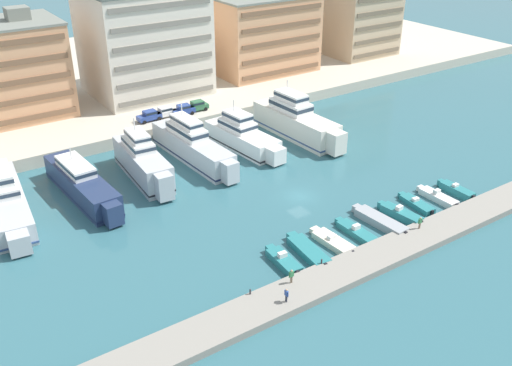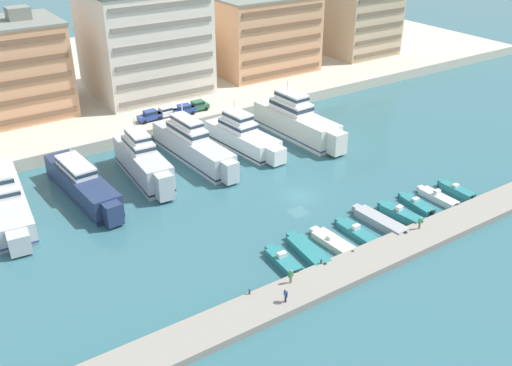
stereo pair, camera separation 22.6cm
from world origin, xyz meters
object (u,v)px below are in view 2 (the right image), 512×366
at_px(yacht_navy_left, 82,184).
at_px(pedestrian_mid_deck, 291,275).
at_px(motorboat_teal_far_left, 283,261).
at_px(pedestrian_far_side, 420,222).
at_px(motorboat_grey_center, 380,221).
at_px(motorboat_teal_mid_right, 416,204).
at_px(yacht_ivory_center_right, 297,121).
at_px(yacht_silver_center_left, 193,145).
at_px(motorboat_cream_mid_left, 332,242).
at_px(motorboat_teal_center_left, 357,232).
at_px(motorboat_white_right, 438,197).
at_px(pedestrian_near_edge, 286,294).
at_px(yacht_silver_far_left, 6,199).
at_px(car_white_left, 165,112).
at_px(yacht_white_center, 243,136).
at_px(motorboat_teal_center_right, 400,214).
at_px(car_green_center_left, 197,105).
at_px(car_blue_mid_left, 184,109).
at_px(car_blue_far_left, 150,115).
at_px(yacht_silver_mid_left, 143,162).
at_px(motorboat_teal_far_right, 456,190).
at_px(motorboat_teal_left, 307,251).

relative_size(yacht_navy_left, pedestrian_mid_deck, 12.44).
bearing_deg(motorboat_teal_far_left, pedestrian_far_side, -13.69).
distance_m(motorboat_grey_center, pedestrian_far_side, 5.00).
bearing_deg(motorboat_teal_mid_right, yacht_ivory_center_right, 87.49).
height_order(yacht_navy_left, yacht_silver_center_left, yacht_silver_center_left).
bearing_deg(motorboat_cream_mid_left, motorboat_teal_center_left, -1.84).
xyz_separation_m(motorboat_white_right, pedestrian_near_edge, (-30.09, -6.42, 1.29)).
bearing_deg(yacht_silver_far_left, pedestrian_near_edge, -62.09).
relative_size(yacht_silver_far_left, motorboat_teal_mid_right, 3.64).
height_order(yacht_ivory_center_right, car_white_left, yacht_ivory_center_right).
bearing_deg(motorboat_grey_center, yacht_navy_left, 135.56).
distance_m(yacht_white_center, motorboat_teal_center_right, 30.01).
bearing_deg(car_white_left, motorboat_teal_center_left, -84.67).
xyz_separation_m(yacht_navy_left, car_green_center_left, (26.24, 15.78, 1.08)).
xyz_separation_m(yacht_white_center, car_blue_mid_left, (-3.41, 13.71, 0.97)).
xyz_separation_m(yacht_silver_far_left, car_blue_far_left, (26.73, 14.83, 0.98)).
relative_size(car_blue_mid_left, pedestrian_mid_deck, 2.53).
xyz_separation_m(car_white_left, pedestrian_mid_deck, (-8.80, -47.89, -1.18)).
bearing_deg(motorboat_white_right, car_blue_far_left, 116.77).
distance_m(yacht_silver_far_left, motorboat_teal_far_left, 36.80).
bearing_deg(motorboat_teal_mid_right, yacht_silver_center_left, 121.13).
xyz_separation_m(yacht_navy_left, motorboat_white_right, (39.16, -27.49, -1.45)).
relative_size(motorboat_teal_center_left, pedestrian_mid_deck, 4.36).
xyz_separation_m(motorboat_cream_mid_left, pedestrian_near_edge, (-11.38, -6.11, 1.35)).
bearing_deg(yacht_silver_center_left, yacht_silver_mid_left, -170.10).
xyz_separation_m(yacht_silver_mid_left, motorboat_grey_center, (19.07, -28.23, -2.05)).
height_order(yacht_silver_far_left, motorboat_teal_mid_right, yacht_silver_far_left).
relative_size(yacht_ivory_center_right, pedestrian_near_edge, 13.25).
height_order(yacht_ivory_center_right, motorboat_teal_far_right, yacht_ivory_center_right).
distance_m(motorboat_teal_center_left, pedestrian_mid_deck, 13.55).
distance_m(yacht_ivory_center_right, motorboat_cream_mid_left, 32.88).
bearing_deg(motorboat_teal_center_left, yacht_ivory_center_right, 66.38).
bearing_deg(motorboat_teal_center_left, pedestrian_mid_deck, -163.49).
distance_m(yacht_silver_center_left, motorboat_grey_center, 31.55).
relative_size(motorboat_grey_center, pedestrian_mid_deck, 5.15).
bearing_deg(yacht_silver_far_left, yacht_white_center, 0.80).
distance_m(yacht_navy_left, yacht_silver_mid_left, 9.19).
distance_m(motorboat_teal_center_right, pedestrian_mid_deck, 20.68).
bearing_deg(yacht_silver_mid_left, motorboat_teal_far_left, -81.74).
bearing_deg(motorboat_teal_center_right, yacht_silver_far_left, 144.74).
relative_size(yacht_silver_far_left, motorboat_cream_mid_left, 3.25).
relative_size(motorboat_teal_left, motorboat_teal_mid_right, 1.23).
xyz_separation_m(car_blue_far_left, car_blue_mid_left, (6.11, -0.61, 0.00)).
relative_size(motorboat_teal_far_left, motorboat_teal_mid_right, 1.00).
bearing_deg(motorboat_white_right, yacht_navy_left, 144.93).
distance_m(motorboat_teal_center_left, car_white_left, 44.33).
height_order(yacht_silver_far_left, pedestrian_near_edge, yacht_silver_far_left).
height_order(motorboat_teal_center_right, motorboat_white_right, motorboat_teal_center_right).
relative_size(motorboat_teal_left, motorboat_cream_mid_left, 1.10).
height_order(car_white_left, car_blue_mid_left, same).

